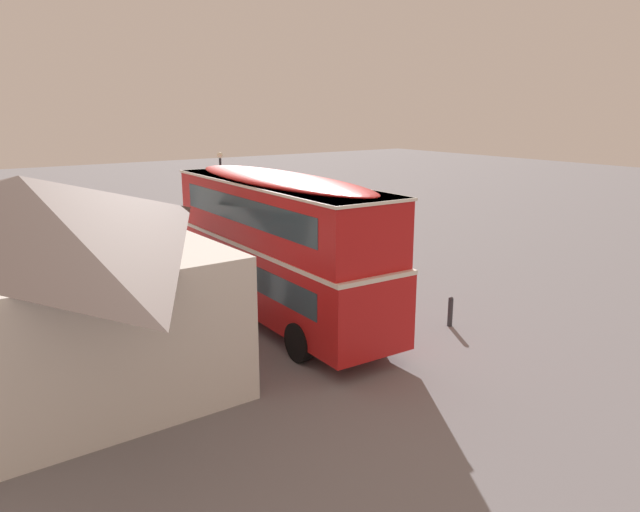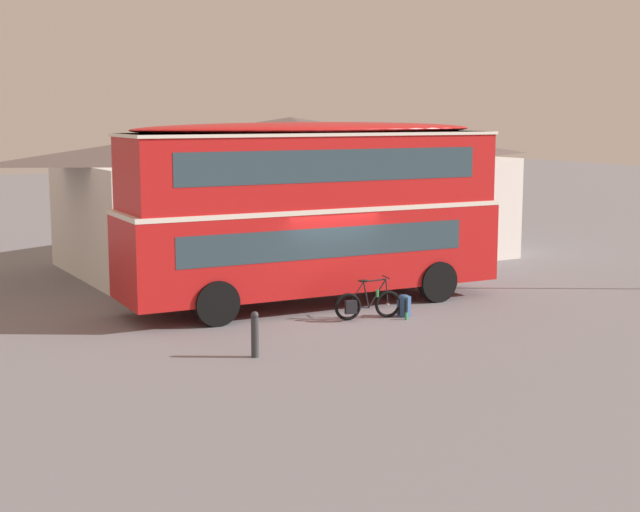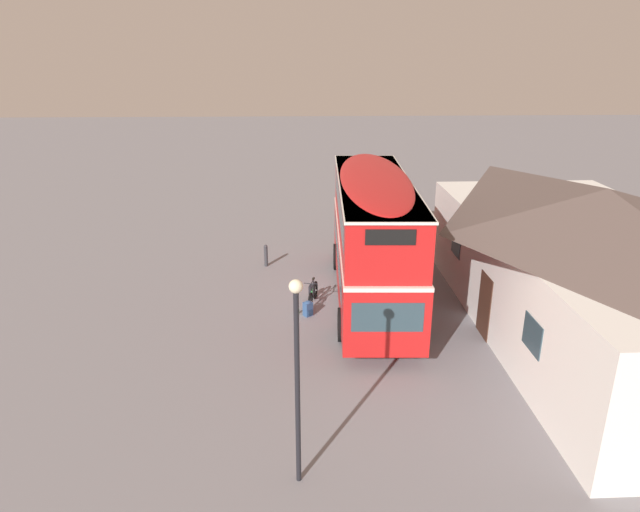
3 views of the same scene
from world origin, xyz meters
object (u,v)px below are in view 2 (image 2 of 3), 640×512
touring_bicycle (366,304)px  kerb_bollard (255,334)px  backpack_on_ground (404,305)px  water_bottle_green_metal (406,316)px  double_decker_bus (313,205)px

touring_bicycle → kerb_bollard: touring_bicycle is taller
kerb_bollard → touring_bicycle: bearing=26.1°
touring_bicycle → kerb_bollard: (-3.91, -1.91, 0.13)m
backpack_on_ground → kerb_bollard: bearing=-160.6°
water_bottle_green_metal → backpack_on_ground: bearing=64.4°
double_decker_bus → touring_bicycle: (0.28, -2.19, -2.27)m
touring_bicycle → kerb_bollard: bearing=-153.9°
backpack_on_ground → kerb_bollard: (-4.90, -1.72, 0.21)m
double_decker_bus → backpack_on_ground: (1.28, -2.38, -2.36)m
double_decker_bus → backpack_on_ground: bearing=-61.8°
touring_bicycle → water_bottle_green_metal: (0.83, -0.53, -0.27)m
double_decker_bus → kerb_bollard: 5.88m
kerb_bollard → backpack_on_ground: bearing=19.4°
water_bottle_green_metal → kerb_bollard: (-4.74, -1.38, 0.40)m
water_bottle_green_metal → kerb_bollard: kerb_bollard is taller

